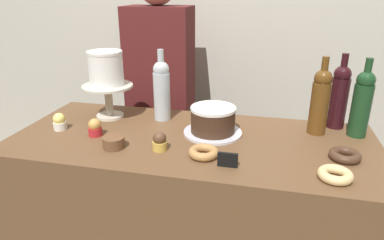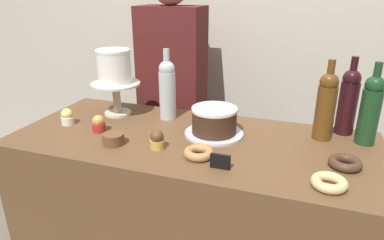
{
  "view_description": "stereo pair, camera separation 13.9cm",
  "coord_description": "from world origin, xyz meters",
  "px_view_note": "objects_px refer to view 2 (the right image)",
  "views": [
    {
      "loc": [
        0.29,
        -1.27,
        1.5
      ],
      "look_at": [
        0.0,
        0.0,
        1.0
      ],
      "focal_mm": 32.47,
      "sensor_mm": 36.0,
      "label": 1
    },
    {
      "loc": [
        0.43,
        -1.23,
        1.5
      ],
      "look_at": [
        0.0,
        0.0,
        1.0
      ],
      "focal_mm": 32.47,
      "sensor_mm": 36.0,
      "label": 2
    }
  ],
  "objects_px": {
    "cupcake_chocolate": "(157,140)",
    "barista_figure": "(173,105)",
    "wine_bottle_dark_red": "(348,100)",
    "price_sign_chalkboard": "(220,162)",
    "wine_bottle_amber": "(326,105)",
    "wine_bottle_clear": "(167,88)",
    "donut_maple": "(199,153)",
    "white_layer_cake": "(114,66)",
    "cupcake_lemon": "(67,117)",
    "cake_stand_pedestal": "(116,93)",
    "cupcake_caramel": "(99,124)",
    "donut_chocolate": "(345,163)",
    "cookie_stack": "(113,139)",
    "chocolate_round_cake": "(214,120)",
    "wine_bottle_green": "(370,109)",
    "donut_glazed": "(329,183)"
  },
  "relations": [
    {
      "from": "cupcake_chocolate",
      "to": "barista_figure",
      "type": "height_order",
      "value": "barista_figure"
    },
    {
      "from": "wine_bottle_dark_red",
      "to": "price_sign_chalkboard",
      "type": "relative_size",
      "value": 4.65
    },
    {
      "from": "wine_bottle_amber",
      "to": "wine_bottle_clear",
      "type": "bearing_deg",
      "value": 179.17
    },
    {
      "from": "donut_maple",
      "to": "barista_figure",
      "type": "relative_size",
      "value": 0.07
    },
    {
      "from": "white_layer_cake",
      "to": "cupcake_lemon",
      "type": "bearing_deg",
      "value": -127.24
    },
    {
      "from": "cake_stand_pedestal",
      "to": "white_layer_cake",
      "type": "xyz_separation_m",
      "value": [
        -0.0,
        0.0,
        0.13
      ]
    },
    {
      "from": "cupcake_caramel",
      "to": "cupcake_lemon",
      "type": "bearing_deg",
      "value": 171.71
    },
    {
      "from": "donut_chocolate",
      "to": "barista_figure",
      "type": "bearing_deg",
      "value": 144.84
    },
    {
      "from": "price_sign_chalkboard",
      "to": "wine_bottle_clear",
      "type": "bearing_deg",
      "value": 132.47
    },
    {
      "from": "cake_stand_pedestal",
      "to": "cookie_stack",
      "type": "relative_size",
      "value": 2.76
    },
    {
      "from": "barista_figure",
      "to": "white_layer_cake",
      "type": "bearing_deg",
      "value": -105.18
    },
    {
      "from": "wine_bottle_clear",
      "to": "cupcake_chocolate",
      "type": "xyz_separation_m",
      "value": [
        0.09,
        -0.32,
        -0.11
      ]
    },
    {
      "from": "wine_bottle_clear",
      "to": "cupcake_lemon",
      "type": "bearing_deg",
      "value": -150.7
    },
    {
      "from": "white_layer_cake",
      "to": "cupcake_caramel",
      "type": "relative_size",
      "value": 2.12
    },
    {
      "from": "chocolate_round_cake",
      "to": "cookie_stack",
      "type": "height_order",
      "value": "chocolate_round_cake"
    },
    {
      "from": "cupcake_lemon",
      "to": "donut_maple",
      "type": "relative_size",
      "value": 0.66
    },
    {
      "from": "cupcake_chocolate",
      "to": "donut_chocolate",
      "type": "distance_m",
      "value": 0.68
    },
    {
      "from": "chocolate_round_cake",
      "to": "wine_bottle_clear",
      "type": "relative_size",
      "value": 0.58
    },
    {
      "from": "cupcake_caramel",
      "to": "donut_maple",
      "type": "bearing_deg",
      "value": -10.12
    },
    {
      "from": "wine_bottle_amber",
      "to": "barista_figure",
      "type": "height_order",
      "value": "barista_figure"
    },
    {
      "from": "cookie_stack",
      "to": "barista_figure",
      "type": "bearing_deg",
      "value": 93.7
    },
    {
      "from": "white_layer_cake",
      "to": "cookie_stack",
      "type": "bearing_deg",
      "value": -62.18
    },
    {
      "from": "cupcake_caramel",
      "to": "cupcake_lemon",
      "type": "height_order",
      "value": "same"
    },
    {
      "from": "cookie_stack",
      "to": "barista_figure",
      "type": "xyz_separation_m",
      "value": [
        -0.05,
        0.73,
        -0.1
      ]
    },
    {
      "from": "white_layer_cake",
      "to": "wine_bottle_amber",
      "type": "xyz_separation_m",
      "value": [
        0.94,
        0.02,
        -0.09
      ]
    },
    {
      "from": "wine_bottle_amber",
      "to": "cupcake_caramel",
      "type": "bearing_deg",
      "value": -165.16
    },
    {
      "from": "cupcake_chocolate",
      "to": "barista_figure",
      "type": "bearing_deg",
      "value": 107.66
    },
    {
      "from": "chocolate_round_cake",
      "to": "donut_maple",
      "type": "bearing_deg",
      "value": -89.08
    },
    {
      "from": "white_layer_cake",
      "to": "cupcake_chocolate",
      "type": "distance_m",
      "value": 0.49
    },
    {
      "from": "wine_bottle_clear",
      "to": "cookie_stack",
      "type": "bearing_deg",
      "value": -104.66
    },
    {
      "from": "wine_bottle_dark_red",
      "to": "barista_figure",
      "type": "distance_m",
      "value": 0.99
    },
    {
      "from": "wine_bottle_green",
      "to": "cookie_stack",
      "type": "bearing_deg",
      "value": -160.15
    },
    {
      "from": "donut_maple",
      "to": "cake_stand_pedestal",
      "type": "bearing_deg",
      "value": 149.6
    },
    {
      "from": "donut_chocolate",
      "to": "price_sign_chalkboard",
      "type": "distance_m",
      "value": 0.43
    },
    {
      "from": "chocolate_round_cake",
      "to": "wine_bottle_green",
      "type": "xyz_separation_m",
      "value": [
        0.59,
        0.12,
        0.08
      ]
    },
    {
      "from": "cookie_stack",
      "to": "donut_glazed",
      "type": "bearing_deg",
      "value": -4.03
    },
    {
      "from": "wine_bottle_dark_red",
      "to": "barista_figure",
      "type": "bearing_deg",
      "value": 161.07
    },
    {
      "from": "wine_bottle_dark_red",
      "to": "cookie_stack",
      "type": "xyz_separation_m",
      "value": [
        -0.86,
        -0.42,
        -0.12
      ]
    },
    {
      "from": "wine_bottle_dark_red",
      "to": "cupcake_lemon",
      "type": "height_order",
      "value": "wine_bottle_dark_red"
    },
    {
      "from": "wine_bottle_dark_red",
      "to": "donut_chocolate",
      "type": "height_order",
      "value": "wine_bottle_dark_red"
    },
    {
      "from": "donut_maple",
      "to": "donut_chocolate",
      "type": "xyz_separation_m",
      "value": [
        0.5,
        0.09,
        0.0
      ]
    },
    {
      "from": "chocolate_round_cake",
      "to": "price_sign_chalkboard",
      "type": "bearing_deg",
      "value": -70.08
    },
    {
      "from": "white_layer_cake",
      "to": "chocolate_round_cake",
      "type": "distance_m",
      "value": 0.54
    },
    {
      "from": "chocolate_round_cake",
      "to": "cupcake_chocolate",
      "type": "relative_size",
      "value": 2.54
    },
    {
      "from": "cupcake_chocolate",
      "to": "cookie_stack",
      "type": "height_order",
      "value": "cupcake_chocolate"
    },
    {
      "from": "price_sign_chalkboard",
      "to": "white_layer_cake",
      "type": "bearing_deg",
      "value": 149.48
    },
    {
      "from": "wine_bottle_green",
      "to": "cookie_stack",
      "type": "relative_size",
      "value": 3.87
    },
    {
      "from": "barista_figure",
      "to": "cupcake_chocolate",
      "type": "bearing_deg",
      "value": -72.34
    },
    {
      "from": "donut_chocolate",
      "to": "price_sign_chalkboard",
      "type": "height_order",
      "value": "price_sign_chalkboard"
    },
    {
      "from": "wine_bottle_dark_red",
      "to": "cookie_stack",
      "type": "bearing_deg",
      "value": -154.05
    }
  ]
}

